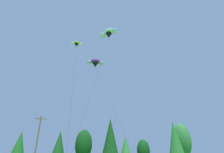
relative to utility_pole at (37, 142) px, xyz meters
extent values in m
cone|color=#19561E|center=(-4.19, 10.52, -0.05)|extent=(3.54, 3.54, 6.52)
cone|color=#144719|center=(5.16, 12.72, 0.51)|extent=(3.73, 3.73, 7.17)
ellipsoid|color=#0F3D14|center=(11.34, 10.61, 0.44)|extent=(4.49, 4.49, 7.81)
cone|color=#0F3D14|center=(19.02, 10.94, 3.02)|extent=(4.61, 4.61, 10.13)
cone|color=#2D7033|center=(23.20, 9.76, -0.12)|extent=(3.51, 3.51, 6.43)
ellipsoid|color=#0F3D14|center=(31.22, 14.04, -0.52)|extent=(4.06, 4.06, 6.56)
cone|color=#236628|center=(39.73, 8.68, 3.07)|extent=(4.63, 4.63, 10.18)
ellipsoid|color=#2D7033|center=(46.37, 13.13, 3.03)|extent=(5.64, 5.64, 11.15)
cylinder|color=brown|center=(0.00, 0.00, -0.27)|extent=(0.26, 0.26, 10.67)
cube|color=brown|center=(0.00, 0.00, 4.47)|extent=(2.20, 0.14, 0.14)
ellipsoid|color=#93D633|center=(4.79, -7.42, 19.57)|extent=(1.59, 1.11, 0.58)
ellipsoid|color=white|center=(5.70, -7.59, 19.31)|extent=(0.86, 0.83, 0.74)
ellipsoid|color=white|center=(3.89, -7.26, 19.31)|extent=(0.93, 0.86, 0.74)
cone|color=black|center=(4.81, -7.35, 19.00)|extent=(0.95, 0.95, 0.70)
cylinder|color=black|center=(4.06, -15.09, 7.34)|extent=(1.51, 15.50, 22.64)
ellipsoid|color=purple|center=(9.54, -5.62, 16.88)|extent=(2.46, 1.98, 0.96)
ellipsoid|color=silver|center=(10.91, -5.88, 16.49)|extent=(1.32, 1.51, 1.19)
ellipsoid|color=silver|center=(8.17, -5.37, 16.49)|extent=(1.49, 1.55, 1.19)
cone|color=black|center=(9.57, -5.48, 16.03)|extent=(1.45, 1.45, 1.07)
cylinder|color=black|center=(10.44, -13.02, 5.76)|extent=(1.77, 15.09, 19.48)
ellipsoid|color=white|center=(9.23, -15.62, 17.43)|extent=(2.22, 2.33, 1.09)
ellipsoid|color=silver|center=(10.00, -16.57, 17.09)|extent=(1.39, 1.40, 1.23)
ellipsoid|color=silver|center=(8.47, -14.66, 17.09)|extent=(1.43, 1.35, 1.23)
cone|color=black|center=(9.32, -15.54, 16.68)|extent=(1.55, 1.55, 0.94)
cylinder|color=black|center=(6.32, -19.19, 6.11)|extent=(6.03, 7.31, 20.19)
camera|label=1|loc=(1.40, -39.07, -3.09)|focal=28.11mm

